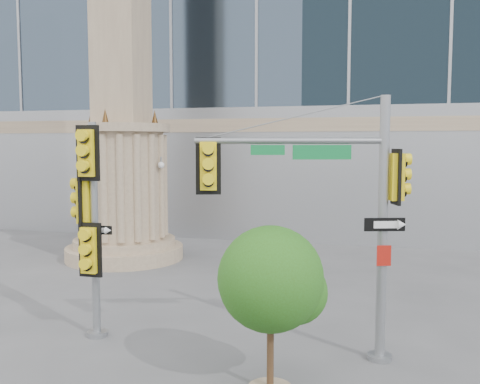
# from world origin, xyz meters

# --- Properties ---
(ground) EXTENTS (120.00, 120.00, 0.00)m
(ground) POSITION_xyz_m (0.00, 0.00, 0.00)
(ground) COLOR #545456
(ground) RESTS_ON ground
(monument) EXTENTS (4.40, 4.40, 16.60)m
(monument) POSITION_xyz_m (-6.00, 9.00, 5.52)
(monument) COLOR gray
(monument) RESTS_ON ground
(main_signal_pole) EXTENTS (3.98, 1.55, 5.29)m
(main_signal_pole) POSITION_xyz_m (2.46, 1.22, 3.28)
(main_signal_pole) COLOR slate
(main_signal_pole) RESTS_ON ground
(secondary_signal_pole) EXTENTS (0.83, 0.62, 4.83)m
(secondary_signal_pole) POSITION_xyz_m (-2.89, 1.17, 2.84)
(secondary_signal_pole) COLOR slate
(secondary_signal_pole) RESTS_ON ground
(street_tree) EXTENTS (1.89, 1.85, 2.95)m
(street_tree) POSITION_xyz_m (1.54, -0.42, 1.94)
(street_tree) COLOR gray
(street_tree) RESTS_ON ground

